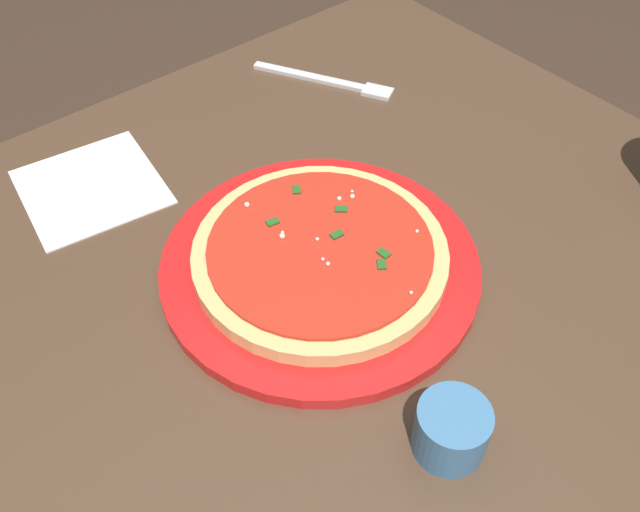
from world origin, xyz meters
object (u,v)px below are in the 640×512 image
object	(u,v)px
pizza	(320,254)
cup_small_sauce	(451,430)
serving_plate	(320,265)
napkin_folded_right	(91,187)
fork	(331,81)

from	to	relation	value
pizza	cup_small_sauce	distance (m)	0.21
serving_plate	napkin_folded_right	world-z (taller)	serving_plate
cup_small_sauce	napkin_folded_right	distance (m)	0.46
napkin_folded_right	fork	world-z (taller)	fork
serving_plate	napkin_folded_right	bearing A→B (deg)	114.61
pizza	napkin_folded_right	xyz separation A→B (m)	(-0.11, 0.25, -0.02)
serving_plate	napkin_folded_right	xyz separation A→B (m)	(-0.11, 0.25, -0.01)
serving_plate	pizza	distance (m)	0.02
napkin_folded_right	fork	distance (m)	0.33
cup_small_sauce	fork	size ratio (longest dim) A/B	0.33
serving_plate	cup_small_sauce	bearing A→B (deg)	-101.11
cup_small_sauce	napkin_folded_right	bearing A→B (deg)	99.29
serving_plate	pizza	xyz separation A→B (m)	(0.00, 0.00, 0.02)
cup_small_sauce	fork	world-z (taller)	cup_small_sauce
fork	napkin_folded_right	bearing A→B (deg)	177.89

